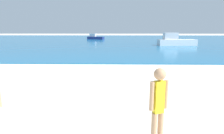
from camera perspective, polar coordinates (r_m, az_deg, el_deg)
water at (r=42.90m, az=0.65°, el=8.06°), size 160.00×60.00×0.06m
person_standing at (r=3.77m, az=13.54°, el=-11.13°), size 0.36×0.22×1.67m
boat_near at (r=29.10m, az=18.25°, el=7.31°), size 5.37×1.99×1.80m
boat_far at (r=44.37m, az=-5.03°, el=8.74°), size 3.96×2.27×1.28m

